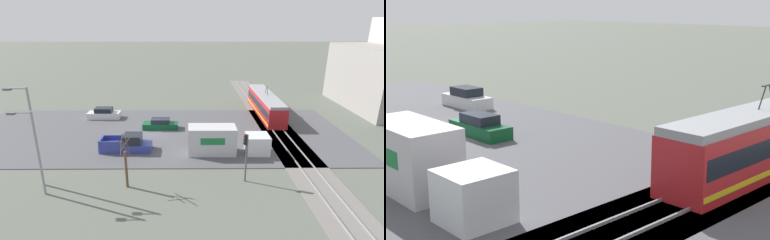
% 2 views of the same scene
% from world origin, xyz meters
% --- Properties ---
extents(ground_plane, '(320.00, 320.00, 0.00)m').
position_xyz_m(ground_plane, '(0.00, 0.00, 0.00)').
color(ground_plane, '#565B51').
extents(road_surface, '(19.87, 49.70, 0.08)m').
position_xyz_m(road_surface, '(0.00, 0.00, 0.04)').
color(road_surface, '#4C4C51').
rests_on(road_surface, ground).
extents(rail_bed, '(68.04, 4.40, 0.22)m').
position_xyz_m(rail_bed, '(0.00, 16.37, 0.05)').
color(rail_bed, slate).
rests_on(rail_bed, ground).
extents(light_rail_tram, '(14.49, 2.65, 4.30)m').
position_xyz_m(light_rail_tram, '(-7.90, 16.37, 1.62)').
color(light_rail_tram, '#B21E23').
rests_on(light_rail_tram, ground).
extents(box_truck, '(2.47, 8.84, 3.07)m').
position_xyz_m(box_truck, '(6.27, 8.28, 1.50)').
color(box_truck, silver).
rests_on(box_truck, ground).
extents(pickup_truck, '(2.04, 5.68, 1.92)m').
position_xyz_m(pickup_truck, '(5.57, -2.42, 0.80)').
color(pickup_truck, navy).
rests_on(pickup_truck, ground).
extents(sedan_car_0, '(1.72, 4.68, 1.41)m').
position_xyz_m(sedan_car_0, '(-1.48, 0.69, 0.66)').
color(sedan_car_0, '#0C4723').
rests_on(sedan_car_0, ground).
extents(sedan_car_1, '(1.85, 4.76, 1.60)m').
position_xyz_m(sedan_car_1, '(-6.04, -8.15, 0.74)').
color(sedan_car_1, silver).
rests_on(sedan_car_1, ground).
extents(traffic_light_pole, '(0.28, 0.47, 4.62)m').
position_xyz_m(traffic_light_pole, '(12.30, 9.64, 3.03)').
color(traffic_light_pole, '#47474C').
rests_on(traffic_light_pole, ground).
extents(street_tree, '(1.16, 0.96, 4.91)m').
position_xyz_m(street_tree, '(13.20, -0.92, 2.24)').
color(street_tree, brown).
rests_on(street_tree, ground).
extents(street_lamp_near_crossing, '(0.36, 1.95, 7.42)m').
position_xyz_m(street_lamp_near_crossing, '(14.30, -7.93, 4.32)').
color(street_lamp_near_crossing, gray).
rests_on(street_lamp_near_crossing, ground).
extents(street_lamp_mid_block, '(0.36, 1.95, 9.00)m').
position_xyz_m(street_lamp_mid_block, '(12.82, -8.73, 5.14)').
color(street_lamp_mid_block, gray).
rests_on(street_lamp_mid_block, ground).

